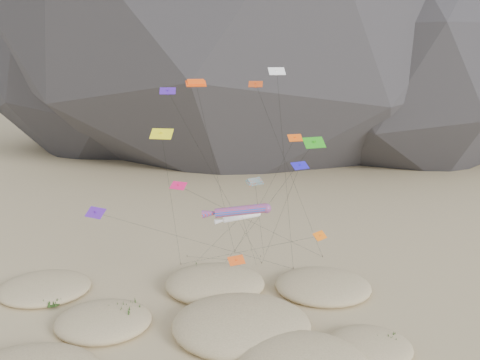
% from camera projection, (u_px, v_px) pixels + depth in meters
% --- Properties ---
extents(ground, '(500.00, 500.00, 0.00)m').
position_uv_depth(ground, '(212.00, 351.00, 49.83)').
color(ground, '#CCB789').
rests_on(ground, ground).
extents(dunes, '(50.89, 33.78, 3.65)m').
position_uv_depth(dunes, '(199.00, 328.00, 52.89)').
color(dunes, '#CCB789').
rests_on(dunes, ground).
extents(dune_grass, '(43.69, 30.12, 1.54)m').
position_uv_depth(dune_grass, '(214.00, 326.00, 52.95)').
color(dune_grass, black).
rests_on(dune_grass, ground).
extents(kite_stakes, '(21.99, 6.39, 0.30)m').
position_uv_depth(kite_stakes, '(245.00, 260.00, 72.02)').
color(kite_stakes, '#3F2D1E').
rests_on(kite_stakes, ground).
extents(rainbow_tube_kite, '(7.93, 15.40, 14.36)m').
position_uv_depth(rainbow_tube_kite, '(238.00, 211.00, 53.08)').
color(rainbow_tube_kite, '#FF2D1A').
rests_on(rainbow_tube_kite, ground).
extents(white_tube_kite, '(9.39, 13.78, 12.01)m').
position_uv_depth(white_tube_kite, '(239.00, 217.00, 57.15)').
color(white_tube_kite, white).
rests_on(white_tube_kite, ground).
extents(orange_parafoil, '(5.30, 15.37, 27.99)m').
position_uv_depth(orange_parafoil, '(197.00, 87.00, 53.45)').
color(orange_parafoil, '#FF4B0D').
rests_on(orange_parafoil, ground).
extents(multi_parafoil, '(2.94, 15.44, 16.36)m').
position_uv_depth(multi_parafoil, '(255.00, 183.00, 56.29)').
color(multi_parafoil, red).
rests_on(multi_parafoil, ground).
extents(delta_kites, '(31.59, 21.70, 29.17)m').
position_uv_depth(delta_kites, '(234.00, 164.00, 55.96)').
color(delta_kites, white).
rests_on(delta_kites, ground).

